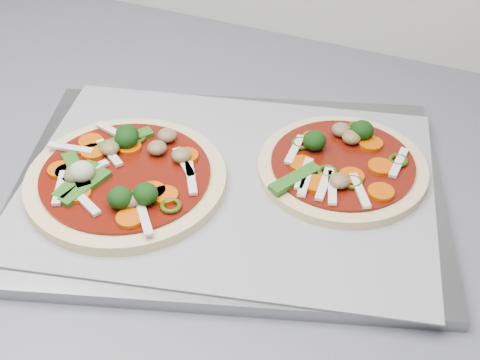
% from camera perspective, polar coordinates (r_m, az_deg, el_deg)
% --- Properties ---
extents(base_cabinet, '(3.60, 0.60, 0.86)m').
position_cam_1_polar(base_cabinet, '(1.18, -15.93, -12.76)').
color(base_cabinet, silver).
rests_on(base_cabinet, ground).
extents(baking_tray, '(0.50, 0.43, 0.01)m').
position_cam_1_polar(baking_tray, '(0.67, -1.00, -0.63)').
color(baking_tray, gray).
rests_on(baking_tray, countertop).
extents(parchment, '(0.46, 0.38, 0.00)m').
position_cam_1_polar(parchment, '(0.66, -1.01, -0.12)').
color(parchment, '#9A999E').
rests_on(parchment, baking_tray).
extents(pizza_left, '(0.27, 0.27, 0.03)m').
position_cam_1_polar(pizza_left, '(0.66, -9.84, 0.33)').
color(pizza_left, '#EDC486').
rests_on(pizza_left, parchment).
extents(pizza_right, '(0.24, 0.24, 0.03)m').
position_cam_1_polar(pizza_right, '(0.68, 8.67, 1.34)').
color(pizza_right, '#EDC486').
rests_on(pizza_right, parchment).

